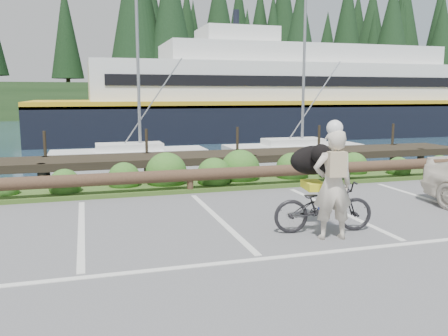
# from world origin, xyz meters

# --- Properties ---
(ground) EXTENTS (72.00, 72.00, 0.00)m
(ground) POSITION_xyz_m (0.00, 0.00, 0.00)
(ground) COLOR #58585A
(harbor_backdrop) EXTENTS (170.00, 160.00, 30.00)m
(harbor_backdrop) POSITION_xyz_m (0.39, 78.47, -0.00)
(harbor_backdrop) COLOR #1C3344
(harbor_backdrop) RESTS_ON ground
(vegetation_strip) EXTENTS (34.00, 1.60, 0.10)m
(vegetation_strip) POSITION_xyz_m (0.00, 5.30, 0.05)
(vegetation_strip) COLOR #3D5B21
(vegetation_strip) RESTS_ON ground
(log_rail) EXTENTS (32.00, 0.30, 0.60)m
(log_rail) POSITION_xyz_m (0.00, 4.60, 0.00)
(log_rail) COLOR #443021
(log_rail) RESTS_ON ground
(bicycle) EXTENTS (1.87, 0.89, 0.94)m
(bicycle) POSITION_xyz_m (1.56, 0.64, 0.47)
(bicycle) COLOR black
(bicycle) RESTS_ON ground
(cyclist) EXTENTS (0.74, 0.54, 1.87)m
(cyclist) POSITION_xyz_m (1.50, 0.23, 0.94)
(cyclist) COLOR beige
(cyclist) RESTS_ON ground
(dog) EXTENTS (0.60, 1.01, 0.55)m
(dog) POSITION_xyz_m (1.65, 1.21, 1.22)
(dog) COLOR black
(dog) RESTS_ON bicycle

